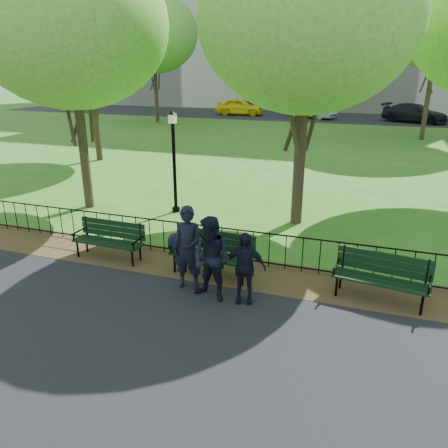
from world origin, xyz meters
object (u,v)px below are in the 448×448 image
(person_left, at_px, (188,248))
(person_right, at_px, (244,268))
(park_bench_left_a, at_px, (110,236))
(person_mid, at_px, (212,259))
(lamppost, at_px, (174,159))
(tree_mid_w, at_px, (86,21))
(tree_far_e, at_px, (442,8))
(tree_near_e, at_px, (308,17))
(tree_far_w, at_px, (153,33))
(taxi, at_px, (240,107))
(sedan_silver, at_px, (311,109))
(tree_near_w, at_px, (70,23))
(park_bench_right_a, at_px, (382,272))
(park_bench_main, at_px, (199,246))
(sedan_dark, at_px, (415,113))

(person_left, bearing_deg, person_right, -14.71)
(park_bench_left_a, bearing_deg, person_mid, -18.59)
(person_right, bearing_deg, park_bench_left_a, 153.68)
(lamppost, relative_size, tree_mid_w, 0.35)
(tree_far_e, height_order, person_mid, tree_far_e)
(tree_far_e, bearing_deg, tree_near_e, -104.88)
(tree_far_w, bearing_deg, tree_near_e, -53.41)
(taxi, relative_size, sedan_silver, 0.97)
(tree_near_e, relative_size, taxi, 1.84)
(tree_far_e, height_order, sedan_silver, tree_far_e)
(person_right, bearing_deg, person_left, 160.29)
(tree_near_w, height_order, tree_far_w, tree_far_w)
(tree_near_e, relative_size, person_mid, 4.67)
(lamppost, xyz_separation_m, person_mid, (3.18, -5.05, -0.88))
(park_bench_left_a, height_order, person_left, person_left)
(park_bench_right_a, bearing_deg, park_bench_left_a, -172.01)
(tree_mid_w, bearing_deg, park_bench_right_a, -36.77)
(tree_near_w, height_order, tree_far_e, tree_far_e)
(park_bench_main, relative_size, sedan_dark, 0.39)
(tree_far_w, relative_size, person_mid, 5.57)
(lamppost, xyz_separation_m, sedan_silver, (0.25, 28.58, -1.01))
(sedan_dark, bearing_deg, tree_mid_w, 164.66)
(tree_near_e, distance_m, taxi, 31.02)
(park_bench_main, xyz_separation_m, person_right, (1.36, -0.93, 0.10))
(park_bench_main, bearing_deg, tree_near_w, 151.45)
(person_left, bearing_deg, tree_far_w, 111.94)
(park_bench_main, relative_size, tree_far_e, 0.18)
(park_bench_main, bearing_deg, sedan_silver, 97.74)
(sedan_dark, bearing_deg, sedan_silver, 109.19)
(person_left, height_order, person_mid, person_left)
(tree_mid_w, xyz_separation_m, tree_far_w, (-4.32, 14.88, 0.42))
(park_bench_main, bearing_deg, person_left, -81.44)
(tree_far_e, bearing_deg, person_right, -102.12)
(tree_far_w, relative_size, person_left, 5.38)
(tree_far_e, xyz_separation_m, taxi, (-15.60, 10.18, -7.01))
(park_bench_main, distance_m, tree_mid_w, 15.40)
(park_bench_left_a, xyz_separation_m, person_left, (2.50, -0.82, 0.35))
(person_right, bearing_deg, tree_near_w, 135.62)
(park_bench_main, distance_m, tree_far_e, 24.69)
(lamppost, height_order, tree_mid_w, tree_mid_w)
(park_bench_left_a, height_order, tree_far_w, tree_far_w)
(lamppost, xyz_separation_m, sedan_dark, (8.95, 28.27, -1.01))
(park_bench_left_a, distance_m, sedan_silver, 32.51)
(tree_far_e, xyz_separation_m, tree_far_w, (-20.52, 2.51, -0.84))
(park_bench_right_a, xyz_separation_m, sedan_silver, (-6.24, 32.50, 0.16))
(tree_near_w, distance_m, person_mid, 9.14)
(tree_near_w, distance_m, sedan_silver, 29.69)
(sedan_dark, bearing_deg, person_mid, -168.61)
(taxi, xyz_separation_m, sedan_dark, (15.64, -0.65, -0.01))
(park_bench_right_a, height_order, person_mid, person_mid)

